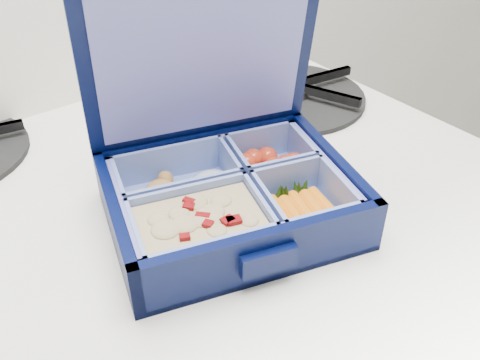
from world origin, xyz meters
TOP-DOWN VIEW (x-y plane):
  - bento_box at (0.04, 1.62)m, footprint 0.25×0.22m
  - burner_grate at (0.24, 1.76)m, footprint 0.22×0.22m
  - fork at (0.06, 1.72)m, footprint 0.13×0.15m

SIDE VIEW (x-z plane):
  - fork at x=0.06m, z-range 0.92..0.93m
  - burner_grate at x=0.24m, z-range 0.92..0.95m
  - bento_box at x=0.04m, z-range 0.92..0.97m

